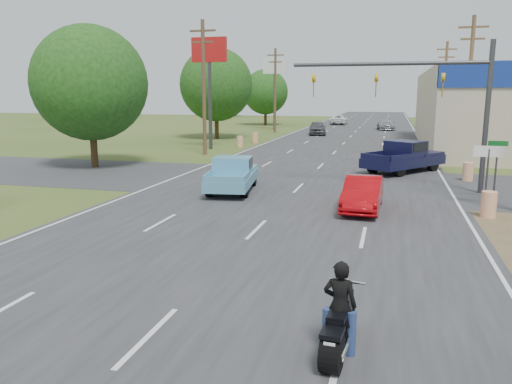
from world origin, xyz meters
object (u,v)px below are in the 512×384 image
(distant_car_grey, at_px, (317,128))
(distant_car_silver, at_px, (386,124))
(distant_car_white, at_px, (339,120))
(motorcycle, at_px, (338,329))
(rider, at_px, (340,311))
(blue_pickup, at_px, (233,174))
(navy_pickup, at_px, (405,156))
(red_convertible, at_px, (363,194))

(distant_car_grey, distance_m, distant_car_silver, 12.84)
(distant_car_silver, distance_m, distant_car_white, 12.94)
(motorcycle, height_order, distant_car_white, distant_car_white)
(rider, relative_size, distant_car_white, 0.31)
(blue_pickup, relative_size, navy_pickup, 0.89)
(motorcycle, bearing_deg, distant_car_silver, 94.74)
(distant_car_silver, relative_size, distant_car_white, 0.95)
(red_convertible, distance_m, distant_car_white, 59.24)
(motorcycle, xyz_separation_m, distant_car_silver, (0.00, 59.83, 0.22))
(distant_car_grey, height_order, distant_car_white, distant_car_grey)
(distant_car_silver, bearing_deg, red_convertible, -97.06)
(distant_car_grey, relative_size, distant_car_silver, 0.93)
(navy_pickup, distance_m, distant_car_silver, 37.17)
(rider, relative_size, blue_pickup, 0.32)
(navy_pickup, bearing_deg, motorcycle, -58.32)
(distant_car_grey, xyz_separation_m, distant_car_silver, (7.52, 10.41, -0.07))
(motorcycle, height_order, blue_pickup, blue_pickup)
(blue_pickup, bearing_deg, rider, -73.67)
(red_convertible, bearing_deg, navy_pickup, 82.26)
(navy_pickup, bearing_deg, distant_car_grey, 144.61)
(red_convertible, xyz_separation_m, motorcycle, (0.25, -11.73, -0.17))
(motorcycle, relative_size, navy_pickup, 0.38)
(distant_car_grey, height_order, distant_car_silver, distant_car_grey)
(navy_pickup, distance_m, distant_car_white, 48.67)
(blue_pickup, distance_m, navy_pickup, 11.70)
(rider, distance_m, distant_car_white, 70.87)
(motorcycle, bearing_deg, navy_pickup, 90.67)
(red_convertible, relative_size, blue_pickup, 0.78)
(navy_pickup, height_order, distant_car_grey, navy_pickup)
(distant_car_grey, bearing_deg, rider, -90.35)
(distant_car_white, bearing_deg, navy_pickup, 99.04)
(rider, distance_m, navy_pickup, 22.70)
(blue_pickup, relative_size, distant_car_grey, 1.12)
(blue_pickup, relative_size, distant_car_silver, 1.04)
(navy_pickup, relative_size, distant_car_white, 1.11)
(red_convertible, distance_m, motorcycle, 11.73)
(blue_pickup, bearing_deg, distant_car_white, 82.40)
(distant_car_grey, bearing_deg, distant_car_white, 80.20)
(red_convertible, distance_m, blue_pickup, 6.79)
(blue_pickup, xyz_separation_m, distant_car_silver, (6.53, 45.53, -0.11))
(distant_car_grey, bearing_deg, red_convertible, -88.10)
(distant_car_grey, bearing_deg, blue_pickup, -97.41)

